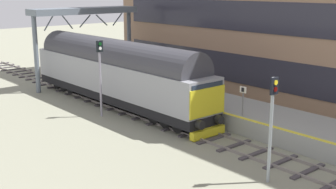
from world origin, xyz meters
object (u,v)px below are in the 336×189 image
(diesel_locomotive, at_px, (115,71))
(platform_number_sign, at_px, (243,96))
(signal_post_near, at_px, (272,118))
(waiting_passenger, at_px, (158,71))
(signal_post_mid, at_px, (100,70))

(diesel_locomotive, relative_size, platform_number_sign, 10.82)
(signal_post_near, bearing_deg, waiting_passenger, 67.62)
(signal_post_near, distance_m, signal_post_mid, 13.18)
(diesel_locomotive, bearing_deg, platform_number_sign, -77.72)
(platform_number_sign, height_order, waiting_passenger, platform_number_sign)
(platform_number_sign, bearing_deg, diesel_locomotive, 102.28)
(diesel_locomotive, height_order, signal_post_near, diesel_locomotive)
(diesel_locomotive, height_order, signal_post_mid, signal_post_mid)
(signal_post_mid, bearing_deg, waiting_passenger, 15.58)
(waiting_passenger, bearing_deg, diesel_locomotive, 97.39)
(signal_post_mid, bearing_deg, platform_number_sign, -61.76)
(signal_post_near, xyz_separation_m, signal_post_mid, (0.00, 13.18, 0.18))
(diesel_locomotive, xyz_separation_m, waiting_passenger, (3.91, 0.08, -0.49))
(signal_post_mid, xyz_separation_m, waiting_passenger, (6.13, 1.71, -1.03))
(signal_post_mid, relative_size, waiting_passenger, 2.99)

